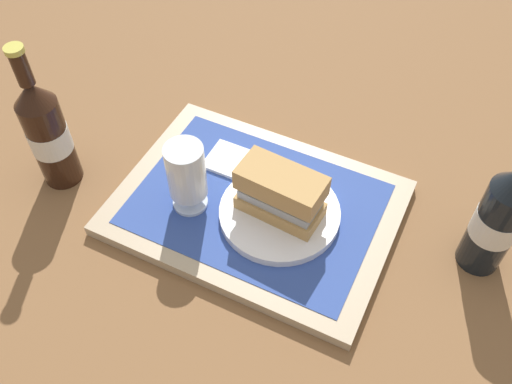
{
  "coord_description": "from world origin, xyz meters",
  "views": [
    {
      "loc": [
        -0.24,
        0.5,
        0.73
      ],
      "look_at": [
        0.0,
        0.0,
        0.05
      ],
      "focal_mm": 39.36,
      "sensor_mm": 36.0,
      "label": 1
    }
  ],
  "objects_px": {
    "plate": "(280,213)",
    "sandwich": "(279,192)",
    "second_bottle": "(499,218)",
    "beer_bottle": "(47,132)",
    "beer_glass": "(186,174)"
  },
  "relations": [
    {
      "from": "beer_glass",
      "to": "second_bottle",
      "type": "height_order",
      "value": "second_bottle"
    },
    {
      "from": "sandwich",
      "to": "beer_glass",
      "type": "bearing_deg",
      "value": 21.12
    },
    {
      "from": "sandwich",
      "to": "beer_glass",
      "type": "relative_size",
      "value": 1.09
    },
    {
      "from": "second_bottle",
      "to": "sandwich",
      "type": "bearing_deg",
      "value": 13.48
    },
    {
      "from": "plate",
      "to": "beer_glass",
      "type": "xyz_separation_m",
      "value": [
        0.14,
        0.04,
        0.06
      ]
    },
    {
      "from": "plate",
      "to": "beer_bottle",
      "type": "relative_size",
      "value": 0.71
    },
    {
      "from": "plate",
      "to": "beer_bottle",
      "type": "bearing_deg",
      "value": 10.62
    },
    {
      "from": "beer_bottle",
      "to": "sandwich",
      "type": "bearing_deg",
      "value": -169.25
    },
    {
      "from": "beer_glass",
      "to": "plate",
      "type": "bearing_deg",
      "value": -163.86
    },
    {
      "from": "sandwich",
      "to": "beer_glass",
      "type": "xyz_separation_m",
      "value": [
        0.14,
        0.04,
        0.01
      ]
    },
    {
      "from": "beer_glass",
      "to": "beer_bottle",
      "type": "relative_size",
      "value": 0.47
    },
    {
      "from": "plate",
      "to": "sandwich",
      "type": "relative_size",
      "value": 1.4
    },
    {
      "from": "beer_glass",
      "to": "beer_bottle",
      "type": "bearing_deg",
      "value": 7.27
    },
    {
      "from": "sandwich",
      "to": "beer_bottle",
      "type": "distance_m",
      "value": 0.38
    },
    {
      "from": "plate",
      "to": "second_bottle",
      "type": "height_order",
      "value": "second_bottle"
    }
  ]
}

